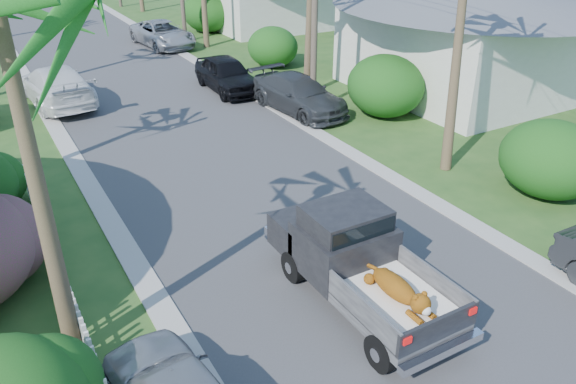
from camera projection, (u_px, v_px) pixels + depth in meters
ground at (421, 339)px, 11.46m from camera, size 120.00×120.00×0.00m
road at (109, 64)px, 30.63m from camera, size 8.00×100.00×0.02m
curb_left at (24, 74)px, 28.71m from camera, size 0.60×100.00×0.06m
curb_right at (183, 54)px, 32.53m from camera, size 0.60×100.00×0.06m
pickup_truck at (351, 255)px, 12.38m from camera, size 1.98×5.12×2.06m
parked_car_rm at (299, 95)px, 23.45m from camera, size 2.58×5.23×1.46m
parked_car_rf at (227, 74)px, 25.98m from camera, size 1.97×4.62×1.56m
parked_car_rd at (163, 34)px, 33.92m from camera, size 2.95×5.52×1.48m
parked_car_lf at (56, 86)px, 24.25m from camera, size 2.77×5.87×1.65m
shrub_r_a at (551, 159)px, 16.61m from camera, size 2.80×3.08×2.30m
shrub_r_b at (385, 86)px, 22.78m from camera, size 3.00×3.30×2.50m
shrub_r_c at (273, 47)px, 29.64m from camera, size 2.60×2.86×2.10m
shrub_r_d at (207, 12)px, 37.42m from camera, size 3.20×3.52×2.60m
picket_fence at (59, 269)px, 12.78m from camera, size 0.10×11.00×1.00m
house_right_near at (463, 42)px, 25.41m from camera, size 8.00×9.00×4.80m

